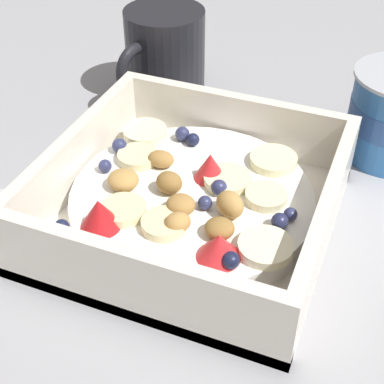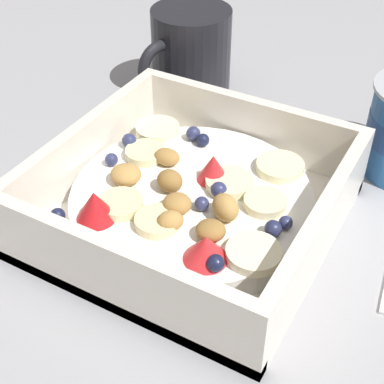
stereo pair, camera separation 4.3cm
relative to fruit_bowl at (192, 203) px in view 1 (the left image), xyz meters
name	(u,v)px [view 1 (the left image)]	position (x,y,z in m)	size (l,w,h in m)	color
ground_plane	(193,234)	(0.01, -0.01, -0.02)	(2.40, 2.40, 0.00)	#9E9EA3
fruit_bowl	(192,203)	(0.00, 0.00, 0.00)	(0.21, 0.21, 0.06)	white
coffee_mug	(164,55)	(-0.10, 0.18, 0.02)	(0.08, 0.11, 0.09)	black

